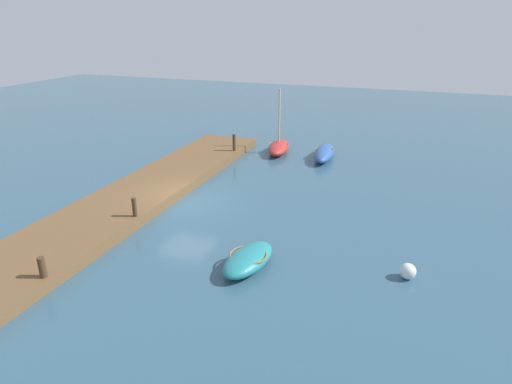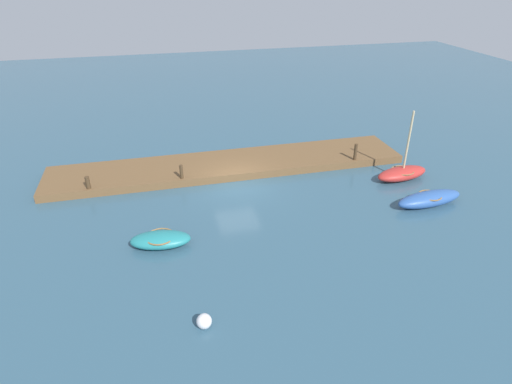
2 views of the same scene
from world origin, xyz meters
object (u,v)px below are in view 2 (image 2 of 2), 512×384
dinghy_teal (161,240)px  mooring_post_mid_west (181,172)px  mooring_post_mid_east (88,183)px  rowboat_red (402,173)px  mooring_post_west (355,152)px  rowboat_blue (429,199)px  marker_buoy (204,321)px

dinghy_teal → mooring_post_mid_west: (-1.53, -5.82, 0.54)m
mooring_post_mid_west → mooring_post_mid_east: size_ratio=1.17×
rowboat_red → mooring_post_west: bearing=-58.9°
rowboat_blue → marker_buoy: size_ratio=7.07×
rowboat_blue → rowboat_red: 3.15m
rowboat_blue → mooring_post_mid_east: (17.77, -5.51, 0.42)m
mooring_post_mid_east → rowboat_blue: bearing=162.8°
mooring_post_west → rowboat_red: bearing=129.7°
dinghy_teal → rowboat_blue: bearing=-170.6°
rowboat_blue → marker_buoy: bearing=18.6°
dinghy_teal → mooring_post_west: 13.74m
mooring_post_mid_west → mooring_post_west: bearing=180.0°
rowboat_red → dinghy_teal: size_ratio=1.46×
dinghy_teal → mooring_post_west: bearing=-146.7°
rowboat_red → mooring_post_mid_east: rowboat_red is taller
mooring_post_west → marker_buoy: mooring_post_west is taller
mooring_post_west → mooring_post_mid_east: size_ratio=1.48×
mooring_post_mid_east → marker_buoy: mooring_post_mid_east is taller
dinghy_teal → mooring_post_west: (-12.43, -5.82, 0.66)m
rowboat_blue → mooring_post_west: (1.73, -5.51, 0.60)m
dinghy_teal → rowboat_red: bearing=-158.3°
rowboat_red → mooring_post_mid_west: 13.10m
marker_buoy → rowboat_red: bearing=-146.0°
mooring_post_west → marker_buoy: size_ratio=1.91×
mooring_post_mid_east → mooring_post_west: bearing=180.0°
rowboat_blue → mooring_post_mid_east: mooring_post_mid_east is taller
dinghy_teal → mooring_post_mid_west: 6.04m
rowboat_blue → mooring_post_west: 5.81m
rowboat_red → dinghy_teal: 14.80m
rowboat_red → marker_buoy: 15.85m
rowboat_blue → mooring_post_west: mooring_post_west is taller
rowboat_blue → mooring_post_west: size_ratio=3.71×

